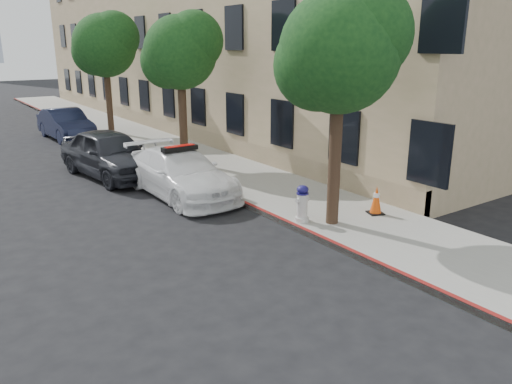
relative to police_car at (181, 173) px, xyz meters
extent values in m
plane|color=black|center=(-1.10, -2.69, -0.70)|extent=(120.00, 120.00, 0.00)
cube|color=gray|center=(2.50, 7.31, -0.63)|extent=(3.20, 50.00, 0.15)
cube|color=maroon|center=(0.96, 7.31, -0.63)|extent=(0.12, 50.00, 0.15)
cube|color=tan|center=(8.10, 12.31, 4.30)|extent=(8.00, 36.00, 10.00)
cylinder|color=black|center=(1.80, -4.69, 1.10)|extent=(0.30, 0.30, 3.30)
sphere|color=#113614|center=(1.80, -4.69, 3.55)|extent=(2.80, 2.80, 2.80)
sphere|color=#113614|center=(2.20, -4.99, 3.95)|extent=(2.24, 2.24, 2.24)
sphere|color=#113614|center=(1.45, -4.39, 3.25)|extent=(2.10, 2.10, 2.10)
cylinder|color=black|center=(1.80, 3.31, 1.04)|extent=(0.30, 0.30, 3.19)
sphere|color=#113614|center=(1.80, 3.31, 3.44)|extent=(2.60, 2.60, 2.60)
sphere|color=#113614|center=(2.20, 3.01, 3.84)|extent=(2.08, 2.08, 2.08)
sphere|color=#113614|center=(1.45, 3.61, 3.14)|extent=(1.95, 1.95, 1.95)
cylinder|color=black|center=(1.80, 11.31, 1.15)|extent=(0.30, 0.30, 3.41)
sphere|color=#113614|center=(1.80, 11.31, 3.66)|extent=(3.00, 3.00, 3.00)
sphere|color=#113614|center=(2.20, 11.01, 4.06)|extent=(2.40, 2.40, 2.40)
sphere|color=#113614|center=(1.45, 11.61, 3.36)|extent=(2.25, 2.25, 2.25)
imported|color=white|center=(0.00, 0.00, 0.00)|extent=(2.02, 4.83, 1.40)
cube|color=black|center=(0.00, 0.00, 0.75)|extent=(1.10, 0.29, 0.14)
cube|color=#A50A07|center=(0.00, 0.00, 0.81)|extent=(0.90, 0.23, 0.06)
imported|color=black|center=(-0.97, 3.44, 0.11)|extent=(2.53, 4.99, 1.63)
imported|color=black|center=(-0.29, 11.65, 0.02)|extent=(1.77, 4.48, 1.45)
cylinder|color=silver|center=(1.25, -4.18, -0.49)|extent=(0.36, 0.36, 0.11)
cylinder|color=silver|center=(1.25, -4.18, -0.13)|extent=(0.27, 0.27, 0.62)
ellipsoid|color=navy|center=(1.25, -4.18, 0.28)|extent=(0.29, 0.29, 0.20)
cylinder|color=silver|center=(1.25, -4.18, 0.01)|extent=(0.38, 0.11, 0.11)
cylinder|color=silver|center=(1.25, -4.18, 0.01)|extent=(0.11, 0.20, 0.11)
cube|color=black|center=(3.22, -4.83, -0.53)|extent=(0.50, 0.50, 0.03)
cone|color=#E74C0C|center=(3.22, -4.83, -0.16)|extent=(0.30, 0.30, 0.71)
cylinder|color=white|center=(3.22, -4.83, -0.05)|extent=(0.16, 0.16, 0.11)
camera|label=1|loc=(-6.44, -13.21, 3.72)|focal=35.00mm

